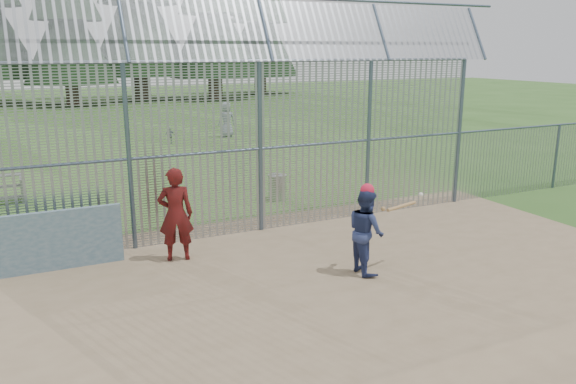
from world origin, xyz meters
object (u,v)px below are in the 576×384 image
dugout_wall (56,240)px  batter (366,231)px  onlooker (176,214)px  trash_can (277,187)px

dugout_wall → batter: batter is taller
dugout_wall → batter: bearing=-26.7°
dugout_wall → batter: (5.40, -2.72, 0.23)m
onlooker → trash_can: onlooker is taller
dugout_wall → trash_can: dugout_wall is taller
batter → trash_can: (0.72, 5.72, -0.47)m
batter → onlooker: (-3.13, 2.24, 0.14)m
dugout_wall → onlooker: bearing=-11.9°
dugout_wall → trash_can: bearing=26.2°
batter → onlooker: 3.85m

